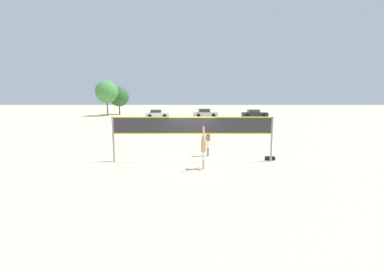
# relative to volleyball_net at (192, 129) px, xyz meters

# --- Properties ---
(ground_plane) EXTENTS (200.00, 200.00, 0.00)m
(ground_plane) POSITION_rel_volleyball_net_xyz_m (0.00, 0.00, -1.82)
(ground_plane) COLOR beige
(volleyball_net) EXTENTS (8.78, 0.11, 2.48)m
(volleyball_net) POSITION_rel_volleyball_net_xyz_m (0.00, 0.00, 0.00)
(volleyball_net) COLOR gray
(volleyball_net) RESTS_ON ground_plane
(player_spiker) EXTENTS (0.28, 0.70, 2.11)m
(player_spiker) POSITION_rel_volleyball_net_xyz_m (0.54, -1.51, -0.71)
(player_spiker) COLOR tan
(player_spiker) RESTS_ON ground_plane
(player_blocker) EXTENTS (0.28, 0.73, 2.30)m
(player_blocker) POSITION_rel_volleyball_net_xyz_m (0.94, 1.30, -0.60)
(player_blocker) COLOR #8C664C
(player_blocker) RESTS_ON ground_plane
(volleyball) EXTENTS (0.22, 0.22, 0.22)m
(volleyball) POSITION_rel_volleyball_net_xyz_m (0.38, -1.73, -1.72)
(volleyball) COLOR silver
(volleyball) RESTS_ON ground_plane
(gear_bag) EXTENTS (0.53, 0.25, 0.21)m
(gear_bag) POSITION_rel_volleyball_net_xyz_m (4.38, 0.26, -1.72)
(gear_bag) COLOR black
(gear_bag) RESTS_ON ground_plane
(parked_car_near) EXTENTS (4.47, 2.35, 1.44)m
(parked_car_near) POSITION_rel_volleyball_net_xyz_m (2.28, 31.90, -1.18)
(parked_car_near) COLOR #B7B7BC
(parked_car_near) RESTS_ON ground_plane
(parked_car_mid) EXTENTS (4.30, 2.49, 1.35)m
(parked_car_mid) POSITION_rel_volleyball_net_xyz_m (-6.10, 30.22, -1.21)
(parked_car_mid) COLOR silver
(parked_car_mid) RESTS_ON ground_plane
(parked_car_far) EXTENTS (4.40, 2.02, 1.37)m
(parked_car_far) POSITION_rel_volleyball_net_xyz_m (10.75, 30.53, -1.20)
(parked_car_far) COLOR #232328
(parked_car_far) RESTS_ON ground_plane
(tree_left_cluster) EXTENTS (3.94, 3.94, 5.55)m
(tree_left_cluster) POSITION_rel_volleyball_net_xyz_m (-14.73, 38.35, 1.75)
(tree_left_cluster) COLOR #4C3823
(tree_left_cluster) RESTS_ON ground_plane
(tree_right_cluster) EXTENTS (4.14, 4.14, 6.57)m
(tree_right_cluster) POSITION_rel_volleyball_net_xyz_m (-15.94, 34.59, 2.67)
(tree_right_cluster) COLOR brown
(tree_right_cluster) RESTS_ON ground_plane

